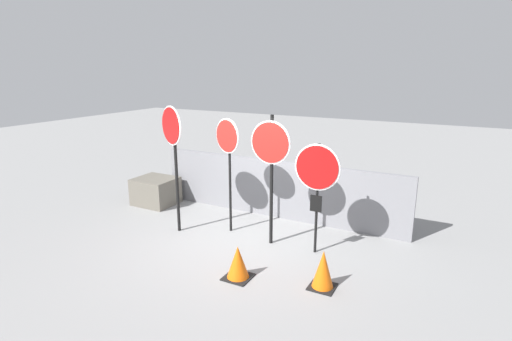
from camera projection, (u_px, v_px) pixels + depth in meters
The scene contains 9 objects.
ground_plane at pixel (243, 241), 8.05m from camera, with size 40.00×40.00×0.00m, color gray.
fence_back at pixel (276, 189), 9.21m from camera, with size 6.02×0.12×1.34m.
stop_sign_0 at pixel (173, 139), 8.04m from camera, with size 0.73×0.36×2.66m.
stop_sign_1 at pixel (228, 146), 8.07m from camera, with size 0.67×0.27×2.41m.
stop_sign_2 at pixel (271, 153), 7.46m from camera, with size 0.82×0.13×2.55m.
stop_sign_3 at pixel (317, 173), 7.14m from camera, with size 0.85×0.11×2.10m.
traffic_cone_0 at pixel (323, 270), 6.28m from camera, with size 0.41×0.41×0.63m.
traffic_cone_1 at pixel (238, 262), 6.58m from camera, with size 0.44×0.44×0.56m.
storage_crate at pixel (156, 191), 10.16m from camera, with size 0.99×0.88×0.68m.
Camera 1 is at (3.70, -6.44, 3.41)m, focal length 28.00 mm.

